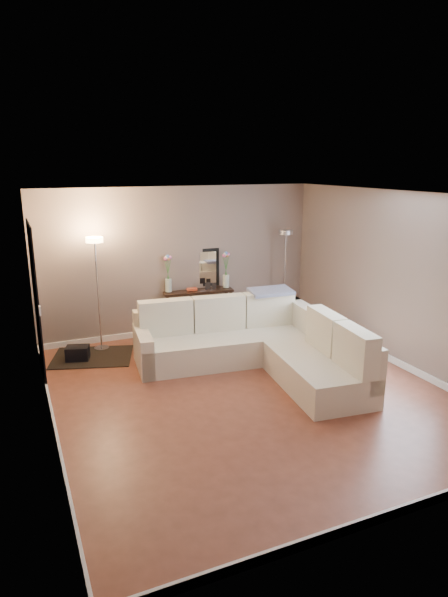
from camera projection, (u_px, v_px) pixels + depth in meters
name	position (u px, v px, depth m)	size (l,w,h in m)	color
floor	(248.00, 392.00, 6.72)	(5.00, 5.50, 0.01)	brown
ceiling	(250.00, 195.00, 6.04)	(5.00, 5.50, 0.01)	white
wall_back	(180.00, 261.00, 8.82)	(5.00, 0.02, 2.60)	gray
wall_front	(404.00, 382.00, 3.94)	(5.00, 0.02, 2.60)	gray
wall_left	(42.00, 323.00, 5.41)	(0.02, 5.50, 2.60)	gray
wall_right	(402.00, 281.00, 7.34)	(0.02, 5.50, 2.60)	gray
baseboard_back	(182.00, 328.00, 9.13)	(5.00, 0.03, 0.10)	white
baseboard_front	(388.00, 515.00, 4.29)	(5.00, 0.03, 0.10)	white
baseboard_left	(54.00, 425.00, 5.75)	(0.03, 5.50, 0.10)	white
baseboard_right	(393.00, 360.00, 7.66)	(0.03, 5.50, 0.10)	white
doorway	(36.00, 302.00, 6.98)	(0.02, 1.20, 2.20)	black
switch_plate	(40.00, 311.00, 6.20)	(0.02, 0.08, 0.12)	white
sectional_sofa	(257.00, 344.00, 7.44)	(2.85, 2.94, 0.97)	beige
throw_blanket	(271.00, 291.00, 8.04)	(0.70, 0.40, 0.05)	gray
console_table	(194.00, 308.00, 9.00)	(1.29, 0.47, 0.77)	black
leaning_mirror	(195.00, 268.00, 8.99)	(0.89, 0.13, 0.70)	black
table_decor	(198.00, 288.00, 8.90)	(0.53, 0.14, 0.13)	#E04B27
flower_vase_left	(168.00, 276.00, 8.71)	(0.15, 0.13, 0.66)	silver
flower_vase_right	(226.00, 272.00, 9.02)	(0.15, 0.13, 0.66)	silver
floor_lamp_lit	(97.00, 271.00, 7.90)	(0.33, 0.33, 1.86)	silver
floor_lamp_unlit	(285.00, 258.00, 9.24)	(0.29, 0.29, 1.79)	silver
charcoal_rug	(92.00, 357.00, 7.90)	(1.21, 0.91, 0.02)	black
black_bag	(78.00, 353.00, 7.75)	(0.34, 0.24, 0.22)	black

